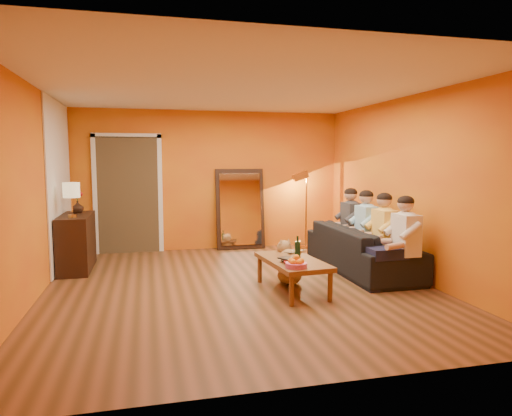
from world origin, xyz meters
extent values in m
cube|color=brown|center=(0.00, 0.00, 0.00)|extent=(5.00, 5.50, 0.00)
cube|color=white|center=(0.00, 0.00, 2.60)|extent=(5.00, 5.50, 0.00)
cube|color=#C34816|center=(0.00, 2.75, 1.30)|extent=(5.00, 0.00, 2.60)
cube|color=#C34816|center=(-2.50, 0.00, 1.30)|extent=(0.00, 5.50, 2.60)
cube|color=#C34816|center=(2.50, 0.00, 1.30)|extent=(0.00, 5.50, 2.60)
cube|color=white|center=(-2.48, 1.75, 1.30)|extent=(0.02, 1.90, 2.58)
cube|color=#3F2D19|center=(-1.50, 2.83, 1.05)|extent=(1.06, 0.30, 2.10)
cube|color=white|center=(-2.07, 2.71, 1.05)|extent=(0.08, 0.06, 2.20)
cube|color=white|center=(-0.93, 2.71, 1.05)|extent=(0.08, 0.06, 2.20)
cube|color=white|center=(-1.50, 2.71, 2.12)|extent=(1.22, 0.06, 0.08)
cube|color=black|center=(0.55, 2.63, 0.76)|extent=(0.92, 0.27, 1.51)
cube|color=white|center=(0.55, 2.59, 0.76)|extent=(0.78, 0.21, 1.35)
cube|color=black|center=(-2.24, 1.55, 0.42)|extent=(0.44, 1.18, 0.85)
imported|color=black|center=(2.00, 0.47, 0.34)|extent=(2.33, 0.91, 0.68)
cylinder|color=black|center=(0.68, -0.40, 0.58)|extent=(0.07, 0.07, 0.31)
imported|color=#B27F3F|center=(0.75, -0.23, 0.46)|extent=(0.11, 0.11, 0.08)
imported|color=black|center=(0.81, 0.00, 0.43)|extent=(0.37, 0.33, 0.02)
imported|color=black|center=(0.45, -0.55, 0.43)|extent=(0.18, 0.25, 0.02)
imported|color=#A21512|center=(0.46, -0.54, 0.45)|extent=(0.22, 0.26, 0.02)
imported|color=black|center=(0.45, -0.56, 0.47)|extent=(0.25, 0.27, 0.02)
imported|color=black|center=(-2.24, 1.80, 0.95)|extent=(0.18, 0.18, 0.19)
camera|label=1|loc=(-1.17, -5.82, 1.69)|focal=32.00mm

